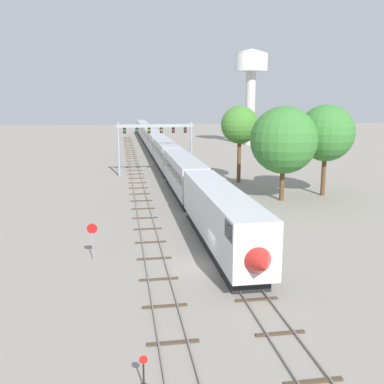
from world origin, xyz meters
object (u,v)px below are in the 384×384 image
at_px(passenger_train, 156,143).
at_px(stop_sign, 92,237).
at_px(trackside_tree_right, 326,133).
at_px(switch_stand, 144,376).
at_px(water_tower, 251,72).
at_px(signal_gantry, 155,136).
at_px(trackside_tree_left, 284,140).
at_px(trackside_tree_mid, 240,125).

distance_m(passenger_train, stop_sign, 66.37).
bearing_deg(trackside_tree_right, switch_stand, -124.91).
xyz_separation_m(stop_sign, trackside_tree_right, (27.31, 19.41, 5.93)).
bearing_deg(passenger_train, water_tower, 35.65).
bearing_deg(stop_sign, passenger_train, 81.33).
bearing_deg(switch_stand, signal_gantry, 84.84).
bearing_deg(stop_sign, switch_stand, -79.45).
distance_m(water_tower, switch_stand, 107.88).
bearing_deg(signal_gantry, water_tower, 57.96).
relative_size(water_tower, stop_sign, 8.76).
xyz_separation_m(switch_stand, trackside_tree_right, (24.41, 34.97, 7.28)).
relative_size(signal_gantry, stop_sign, 4.20).
bearing_deg(signal_gantry, stop_sign, -101.47).
distance_m(passenger_train, water_tower, 37.28).
xyz_separation_m(signal_gantry, switch_stand, (-4.85, -53.75, -5.73)).
relative_size(passenger_train, signal_gantry, 12.27).
distance_m(passenger_train, trackside_tree_right, 49.60).
bearing_deg(passenger_train, signal_gantry, -94.69).
xyz_separation_m(signal_gantry, water_tower, (29.31, 46.83, 13.12)).
bearing_deg(passenger_train, trackside_tree_left, -76.98).
relative_size(passenger_train, trackside_tree_left, 13.31).
height_order(trackside_tree_left, trackside_tree_mid, trackside_tree_left).
xyz_separation_m(water_tower, switch_stand, (-34.16, -100.58, -18.85)).
bearing_deg(stop_sign, signal_gantry, 78.53).
height_order(stop_sign, trackside_tree_left, trackside_tree_left).
xyz_separation_m(signal_gantry, stop_sign, (-7.75, -38.18, -4.37)).
xyz_separation_m(stop_sign, trackside_tree_mid, (19.21, 29.97, 6.42)).
relative_size(switch_stand, trackside_tree_left, 0.13).
xyz_separation_m(signal_gantry, trackside_tree_left, (13.39, -20.75, 0.95)).
bearing_deg(stop_sign, trackside_tree_right, 35.40).
distance_m(signal_gantry, switch_stand, 54.27).
xyz_separation_m(water_tower, stop_sign, (-37.06, -85.01, -17.50)).
bearing_deg(trackside_tree_mid, water_tower, 72.04).
height_order(switch_stand, trackside_tree_right, trackside_tree_right).
relative_size(stop_sign, trackside_tree_left, 0.26).
relative_size(passenger_train, switch_stand, 101.66).
height_order(signal_gantry, water_tower, water_tower).
distance_m(passenger_train, trackside_tree_left, 49.65).
bearing_deg(signal_gantry, trackside_tree_left, -57.17).
bearing_deg(trackside_tree_left, switch_stand, -118.93).
relative_size(switch_stand, stop_sign, 0.51).
bearing_deg(switch_stand, stop_sign, 100.55).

